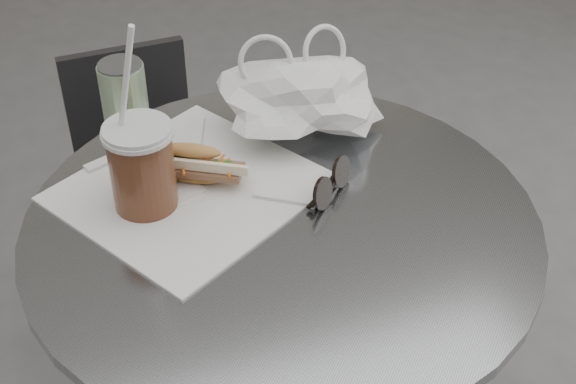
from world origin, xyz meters
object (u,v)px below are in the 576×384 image
object	(u,v)px
iced_coffee	(142,166)
cafe_table	(283,344)
chair_far	(152,214)
drink_can	(125,103)
banh_mi	(193,164)
sunglasses	(330,184)

from	to	relation	value
iced_coffee	cafe_table	bearing A→B (deg)	-29.37
chair_far	drink_can	xyz separation A→B (m)	(-0.07, -0.34, 0.51)
iced_coffee	drink_can	size ratio (longest dim) A/B	2.11
banh_mi	sunglasses	distance (m)	0.21
drink_can	chair_far	bearing A→B (deg)	78.46
chair_far	drink_can	distance (m)	0.61
drink_can	cafe_table	bearing A→B (deg)	-59.74
sunglasses	banh_mi	bearing A→B (deg)	110.33
sunglasses	cafe_table	bearing A→B (deg)	156.81
cafe_table	banh_mi	size ratio (longest dim) A/B	3.89
sunglasses	drink_can	world-z (taller)	drink_can
iced_coffee	sunglasses	size ratio (longest dim) A/B	3.03
banh_mi	drink_can	distance (m)	0.17
cafe_table	iced_coffee	world-z (taller)	iced_coffee
banh_mi	iced_coffee	size ratio (longest dim) A/B	0.65
sunglasses	drink_can	xyz separation A→B (m)	(-0.25, 0.26, 0.05)
chair_far	iced_coffee	bearing A→B (deg)	80.11
cafe_table	chair_far	bearing A→B (deg)	98.87
cafe_table	banh_mi	xyz separation A→B (m)	(-0.10, 0.13, 0.31)
cafe_table	iced_coffee	distance (m)	0.40
banh_mi	iced_coffee	distance (m)	0.10
cafe_table	iced_coffee	bearing A→B (deg)	150.63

